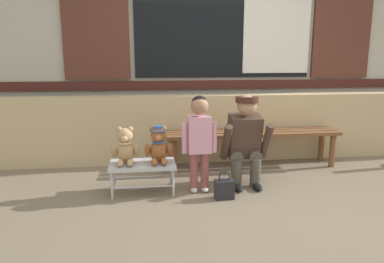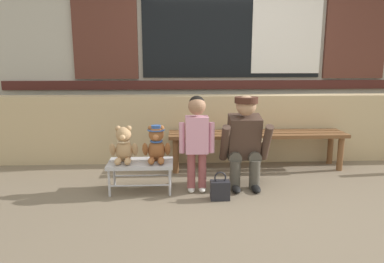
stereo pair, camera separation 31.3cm
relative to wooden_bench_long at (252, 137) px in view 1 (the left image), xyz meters
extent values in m
plane|color=#756651|center=(-0.20, -1.06, -0.37)|extent=(60.00, 60.00, 0.00)
cube|color=tan|center=(-0.20, 0.37, 0.05)|extent=(6.54, 0.25, 0.85)
cube|color=#B7B2A3|center=(-0.20, 0.89, 1.51)|extent=(6.68, 0.20, 3.76)
cube|color=#471E19|center=(-0.20, 0.77, 0.58)|extent=(6.14, 0.04, 0.12)
cube|color=black|center=(-0.20, 0.78, 1.38)|extent=(2.40, 0.03, 1.40)
cube|color=silver|center=(0.53, 0.76, 1.38)|extent=(0.94, 0.02, 1.29)
cube|color=#562D23|center=(-1.88, 0.77, 1.38)|extent=(0.84, 0.05, 1.43)
cube|color=#562D23|center=(1.48, 0.77, 1.38)|extent=(0.84, 0.05, 1.43)
cube|color=brown|center=(0.00, -0.14, 0.05)|extent=(2.10, 0.11, 0.04)
cube|color=brown|center=(0.00, 0.00, 0.05)|extent=(2.10, 0.11, 0.04)
cube|color=brown|center=(0.00, 0.14, 0.05)|extent=(2.10, 0.11, 0.04)
cylinder|color=brown|center=(-0.97, -0.14, -0.17)|extent=(0.07, 0.07, 0.40)
cylinder|color=brown|center=(-0.97, 0.14, -0.17)|extent=(0.07, 0.07, 0.40)
cylinder|color=brown|center=(0.97, -0.14, -0.17)|extent=(0.07, 0.07, 0.40)
cylinder|color=brown|center=(0.97, 0.14, -0.17)|extent=(0.07, 0.07, 0.40)
cube|color=#BCBCC1|center=(-1.32, -0.69, -0.09)|extent=(0.64, 0.36, 0.04)
cylinder|color=#BCBCC1|center=(-1.61, -0.84, -0.24)|extent=(0.02, 0.02, 0.26)
cylinder|color=#BCBCC1|center=(-1.61, -0.54, -0.24)|extent=(0.02, 0.02, 0.26)
cylinder|color=#BCBCC1|center=(-1.03, -0.84, -0.24)|extent=(0.02, 0.02, 0.26)
cylinder|color=#BCBCC1|center=(-1.03, -0.54, -0.24)|extent=(0.02, 0.02, 0.26)
cylinder|color=#BCBCC1|center=(-1.32, -0.84, -0.27)|extent=(0.58, 0.02, 0.02)
cylinder|color=#BCBCC1|center=(-1.32, -0.54, -0.27)|extent=(0.58, 0.02, 0.02)
ellipsoid|color=tan|center=(-1.48, -0.67, 0.04)|extent=(0.17, 0.14, 0.22)
sphere|color=tan|center=(-1.48, -0.68, 0.20)|extent=(0.15, 0.15, 0.15)
sphere|color=#F4C188|center=(-1.48, -0.74, 0.19)|extent=(0.06, 0.06, 0.06)
sphere|color=tan|center=(-1.53, -0.67, 0.26)|extent=(0.06, 0.06, 0.06)
ellipsoid|color=tan|center=(-1.59, -0.70, 0.06)|extent=(0.06, 0.11, 0.16)
ellipsoid|color=tan|center=(-1.53, -0.79, -0.04)|extent=(0.06, 0.15, 0.06)
sphere|color=tan|center=(-1.43, -0.67, 0.26)|extent=(0.06, 0.06, 0.06)
ellipsoid|color=tan|center=(-1.37, -0.70, 0.06)|extent=(0.06, 0.11, 0.16)
ellipsoid|color=tan|center=(-1.43, -0.79, -0.04)|extent=(0.06, 0.15, 0.06)
torus|color=beige|center=(-1.48, -0.68, 0.13)|extent=(0.13, 0.13, 0.02)
ellipsoid|color=#93562D|center=(-1.16, -0.67, 0.04)|extent=(0.17, 0.14, 0.22)
sphere|color=#93562D|center=(-1.16, -0.68, 0.20)|extent=(0.15, 0.15, 0.15)
sphere|color=#C87B48|center=(-1.16, -0.74, 0.19)|extent=(0.06, 0.06, 0.06)
sphere|color=#93562D|center=(-1.21, -0.67, 0.26)|extent=(0.06, 0.06, 0.06)
ellipsoid|color=#93562D|center=(-1.27, -0.70, 0.06)|extent=(0.06, 0.11, 0.16)
ellipsoid|color=#93562D|center=(-1.21, -0.79, -0.04)|extent=(0.06, 0.15, 0.06)
sphere|color=#93562D|center=(-1.11, -0.67, 0.26)|extent=(0.06, 0.06, 0.06)
ellipsoid|color=#93562D|center=(-1.05, -0.70, 0.06)|extent=(0.06, 0.11, 0.16)
ellipsoid|color=#93562D|center=(-1.11, -0.79, -0.04)|extent=(0.06, 0.15, 0.06)
torus|color=#335699|center=(-1.16, -0.68, 0.13)|extent=(0.13, 0.13, 0.02)
cylinder|color=#335699|center=(-1.16, -0.68, 0.24)|extent=(0.17, 0.17, 0.01)
cylinder|color=#335699|center=(-1.16, -0.68, 0.27)|extent=(0.10, 0.10, 0.04)
cylinder|color=#994C4C|center=(-0.82, -0.74, -0.15)|extent=(0.08, 0.08, 0.36)
ellipsoid|color=silver|center=(-0.82, -0.76, -0.35)|extent=(0.07, 0.12, 0.05)
cylinder|color=#994C4C|center=(-0.71, -0.74, -0.15)|extent=(0.08, 0.08, 0.36)
ellipsoid|color=silver|center=(-0.71, -0.76, -0.35)|extent=(0.07, 0.12, 0.05)
cube|color=pink|center=(-0.76, -0.74, 0.21)|extent=(0.22, 0.15, 0.36)
cylinder|color=pink|center=(-0.91, -0.74, 0.18)|extent=(0.06, 0.06, 0.30)
cylinder|color=pink|center=(-0.62, -0.74, 0.18)|extent=(0.06, 0.06, 0.30)
sphere|color=#9E7051|center=(-0.76, -0.74, 0.49)|extent=(0.17, 0.17, 0.17)
sphere|color=black|center=(-0.76, -0.73, 0.51)|extent=(0.16, 0.16, 0.16)
cylinder|color=#4C473D|center=(-0.37, -0.70, -0.22)|extent=(0.11, 0.11, 0.30)
cylinder|color=#4C473D|center=(-0.37, -0.56, -0.05)|extent=(0.13, 0.32, 0.13)
ellipsoid|color=black|center=(-0.37, -0.78, -0.34)|extent=(0.09, 0.20, 0.06)
cylinder|color=#4C473D|center=(-0.17, -0.70, -0.22)|extent=(0.11, 0.11, 0.30)
cylinder|color=#4C473D|center=(-0.17, -0.56, -0.05)|extent=(0.13, 0.32, 0.13)
ellipsoid|color=black|center=(-0.17, -0.78, -0.34)|extent=(0.09, 0.20, 0.06)
cube|color=#473328|center=(-0.27, -0.59, 0.15)|extent=(0.32, 0.30, 0.47)
cylinder|color=#473328|center=(-0.48, -0.69, 0.11)|extent=(0.08, 0.28, 0.40)
cylinder|color=#473328|center=(-0.06, -0.69, 0.11)|extent=(0.08, 0.28, 0.40)
sphere|color=tan|center=(-0.27, -0.66, 0.48)|extent=(0.20, 0.20, 0.20)
cylinder|color=#422319|center=(-0.27, -0.66, 0.53)|extent=(0.23, 0.23, 0.06)
cube|color=brown|center=(-0.08, -0.50, 0.01)|extent=(0.10, 0.22, 0.16)
cube|color=#232328|center=(-0.56, -0.96, -0.28)|extent=(0.18, 0.11, 0.18)
torus|color=#232328|center=(-0.56, -0.96, -0.16)|extent=(0.11, 0.01, 0.11)
camera|label=1|loc=(-1.29, -4.11, 0.94)|focal=33.60mm
camera|label=2|loc=(-0.97, -4.14, 0.94)|focal=33.60mm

